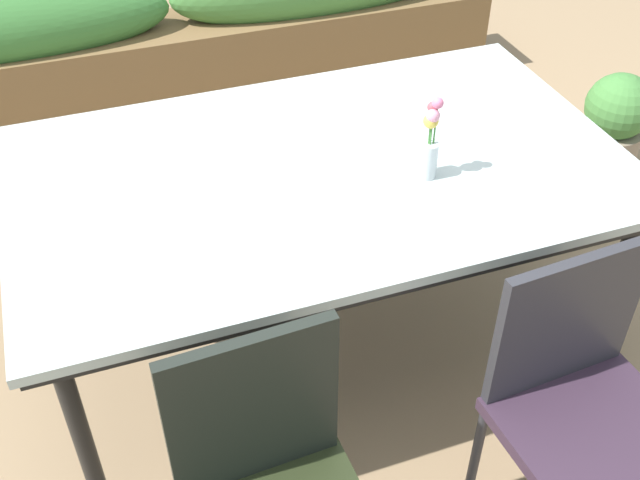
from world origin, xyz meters
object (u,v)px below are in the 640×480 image
(dining_table, at_px, (320,180))
(potted_plant, at_px, (613,127))
(chair_near_right, at_px, (586,402))
(planter_box, at_px, (177,41))
(flower_vase, at_px, (429,144))

(dining_table, height_order, potted_plant, dining_table)
(chair_near_right, bearing_deg, planter_box, -83.18)
(flower_vase, bearing_deg, chair_near_right, -79.48)
(dining_table, relative_size, planter_box, 0.54)
(planter_box, bearing_deg, chair_near_right, -79.37)
(chair_near_right, bearing_deg, flower_vase, -83.29)
(dining_table, relative_size, flower_vase, 7.10)
(dining_table, height_order, flower_vase, flower_vase)
(dining_table, height_order, chair_near_right, chair_near_right)
(flower_vase, distance_m, potted_plant, 1.60)
(dining_table, relative_size, chair_near_right, 2.08)
(dining_table, bearing_deg, potted_plant, 19.02)
(chair_near_right, bearing_deg, dining_table, -68.56)
(flower_vase, bearing_deg, planter_box, 100.67)
(chair_near_right, bearing_deg, potted_plant, -133.47)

